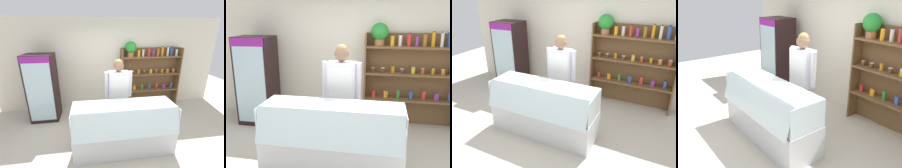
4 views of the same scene
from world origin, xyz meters
TOP-DOWN VIEW (x-y plane):
  - ground_plane at (0.00, 0.00)m, footprint 12.00×12.00m
  - back_wall at (0.00, 1.98)m, footprint 6.80×0.10m
  - drinks_fridge at (-1.92, 1.42)m, footprint 0.71×0.60m
  - shelving_unit at (1.06, 1.78)m, footprint 1.85×0.34m
  - deli_display_case at (-0.05, -0.05)m, footprint 1.98×0.73m
  - shop_clerk at (-0.03, 0.64)m, footprint 0.63×0.25m

SIDE VIEW (x-z plane):
  - ground_plane at x=0.00m, z-range 0.00..0.00m
  - deli_display_case at x=-0.05m, z-range -0.19..0.82m
  - drinks_fridge at x=-1.92m, z-range 0.00..1.80m
  - shop_clerk at x=-0.03m, z-range 0.17..1.93m
  - shelving_unit at x=1.06m, z-range 0.17..2.22m
  - back_wall at x=0.00m, z-range 0.00..2.70m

